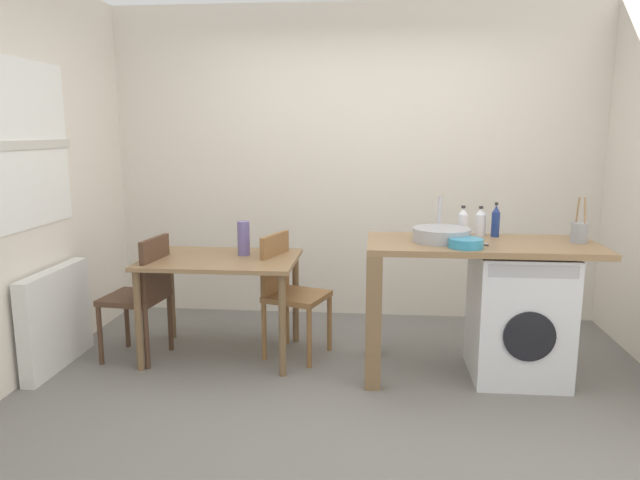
{
  "coord_description": "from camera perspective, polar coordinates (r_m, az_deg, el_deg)",
  "views": [
    {
      "loc": [
        0.19,
        -3.42,
        1.64
      ],
      "look_at": [
        -0.18,
        0.45,
        0.91
      ],
      "focal_mm": 32.83,
      "sensor_mm": 36.0,
      "label": 1
    }
  ],
  "objects": [
    {
      "name": "bottle_clear_small",
      "position": [
        4.2,
        16.74,
        1.75
      ],
      "size": [
        0.06,
        0.06,
        0.24
      ],
      "color": "navy",
      "rests_on": "kitchen_counter"
    },
    {
      "name": "kitchen_counter",
      "position": [
        3.99,
        12.39,
        -2.39
      ],
      "size": [
        1.5,
        0.68,
        0.92
      ],
      "color": "olive",
      "rests_on": "ground_plane"
    },
    {
      "name": "scissors",
      "position": [
        3.88,
        15.02,
        -0.41
      ],
      "size": [
        0.15,
        0.06,
        0.01
      ],
      "color": "#B2B2B7",
      "rests_on": "kitchen_counter"
    },
    {
      "name": "bottle_squat_brown",
      "position": [
        4.22,
        15.36,
        1.67
      ],
      "size": [
        0.07,
        0.07,
        0.21
      ],
      "color": "silver",
      "rests_on": "kitchen_counter"
    },
    {
      "name": "chair_opposite",
      "position": [
        4.31,
        -3.13,
        -4.66
      ],
      "size": [
        0.51,
        0.51,
        0.9
      ],
      "rotation": [
        0.0,
        0.0,
        -1.89
      ],
      "color": "olive",
      "rests_on": "ground_plane"
    },
    {
      "name": "dining_table",
      "position": [
        4.3,
        -9.63,
        -2.95
      ],
      "size": [
        1.1,
        0.76,
        0.74
      ],
      "color": "olive",
      "rests_on": "ground_plane"
    },
    {
      "name": "chair_person_seat",
      "position": [
        4.41,
        -16.84,
        -4.75
      ],
      "size": [
        0.44,
        0.44,
        0.9
      ],
      "rotation": [
        0.0,
        0.0,
        1.45
      ],
      "color": "#4C3323",
      "rests_on": "ground_plane"
    },
    {
      "name": "sink_basin",
      "position": [
        3.94,
        11.77,
        0.51
      ],
      "size": [
        0.38,
        0.38,
        0.09
      ],
      "primitive_type": "cylinder",
      "color": "#9EA0A5",
      "rests_on": "kitchen_counter"
    },
    {
      "name": "ground_plane",
      "position": [
        3.8,
        2.13,
        -14.98
      ],
      "size": [
        5.46,
        5.46,
        0.0
      ],
      "primitive_type": "plane",
      "color": "slate"
    },
    {
      "name": "tap",
      "position": [
        4.1,
        11.55,
        2.25
      ],
      "size": [
        0.02,
        0.02,
        0.28
      ],
      "primitive_type": "cylinder",
      "color": "#B2B2B7",
      "rests_on": "kitchen_counter"
    },
    {
      "name": "washing_machine",
      "position": [
        4.15,
        18.76,
        -6.92
      ],
      "size": [
        0.6,
        0.61,
        0.86
      ],
      "color": "silver",
      "rests_on": "ground_plane"
    },
    {
      "name": "utensil_crock",
      "position": [
        4.18,
        23.96,
        0.72
      ],
      "size": [
        0.11,
        0.11,
        0.3
      ],
      "color": "gray",
      "rests_on": "kitchen_counter"
    },
    {
      "name": "wall_back",
      "position": [
        5.18,
        3.37,
        7.38
      ],
      "size": [
        4.6,
        0.1,
        2.7
      ],
      "primitive_type": "cube",
      "color": "silver",
      "rests_on": "ground_plane"
    },
    {
      "name": "bottle_tall_green",
      "position": [
        4.16,
        13.74,
        1.67
      ],
      "size": [
        0.07,
        0.07,
        0.21
      ],
      "color": "silver",
      "rests_on": "kitchen_counter"
    },
    {
      "name": "vase",
      "position": [
        4.31,
        -7.46,
        0.17
      ],
      "size": [
        0.09,
        0.09,
        0.25
      ],
      "primitive_type": "cylinder",
      "color": "slate",
      "rests_on": "dining_table"
    },
    {
      "name": "mixing_bowl",
      "position": [
        3.76,
        14.03,
        -0.24
      ],
      "size": [
        0.22,
        0.22,
        0.06
      ],
      "color": "teal",
      "rests_on": "kitchen_counter"
    },
    {
      "name": "radiator",
      "position": [
        4.52,
        -24.31,
        -6.97
      ],
      "size": [
        0.1,
        0.8,
        0.7
      ],
      "primitive_type": "cube",
      "color": "white",
      "rests_on": "ground_plane"
    }
  ]
}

